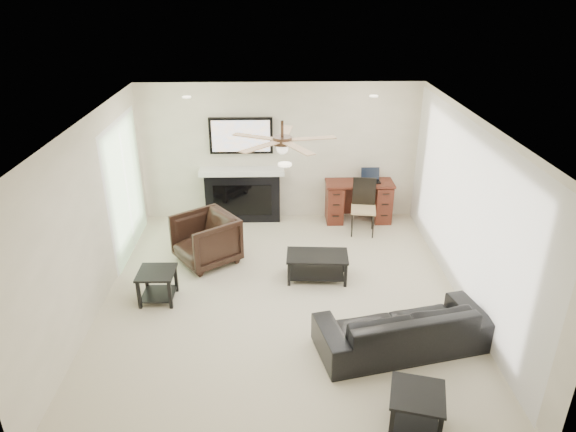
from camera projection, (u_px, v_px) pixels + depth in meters
name	position (u px, v px, depth m)	size (l,w,h in m)	color
room_shell	(297.00, 183.00, 6.62)	(5.50, 5.54, 2.52)	beige
sofa	(402.00, 326.00, 6.14)	(2.05, 0.80, 0.60)	black
armchair	(206.00, 239.00, 7.99)	(0.84, 0.86, 0.79)	black
coffee_table	(317.00, 267.00, 7.62)	(0.90, 0.50, 0.40)	black
end_table_near	(416.00, 411.00, 5.04)	(0.52, 0.52, 0.45)	black
end_table_left	(158.00, 286.00, 7.10)	(0.50, 0.50, 0.45)	black
fireplace_unit	(242.00, 171.00, 9.18)	(1.52, 0.34, 1.91)	black
desk	(358.00, 201.00, 9.42)	(1.22, 0.56, 0.76)	#441A11
desk_chair	(363.00, 208.00, 8.88)	(0.42, 0.44, 0.97)	black
laptop	(371.00, 176.00, 9.20)	(0.33, 0.24, 0.23)	black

